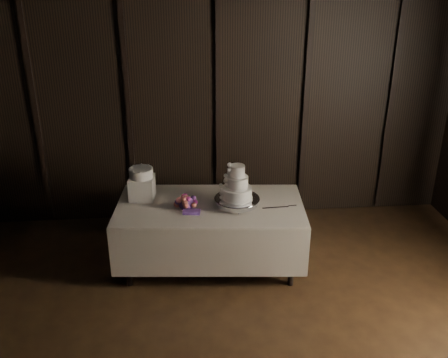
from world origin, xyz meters
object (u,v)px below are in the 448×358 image
(display_table, at_px, (210,233))
(small_cake, at_px, (141,173))
(box_pedestal, at_px, (142,188))
(bouquet, at_px, (186,203))
(cake_stand, at_px, (237,202))
(wedding_cake, at_px, (235,186))

(display_table, relative_size, small_cake, 8.08)
(box_pedestal, bearing_deg, bouquet, -30.90)
(display_table, height_order, cake_stand, cake_stand)
(small_cake, bearing_deg, bouquet, -30.90)
(wedding_cake, relative_size, bouquet, 0.96)
(wedding_cake, bearing_deg, box_pedestal, 164.36)
(box_pedestal, bearing_deg, wedding_cake, -16.83)
(display_table, xyz_separation_m, small_cake, (-0.72, 0.22, 0.64))
(cake_stand, distance_m, box_pedestal, 1.05)
(display_table, distance_m, small_cake, 0.99)
(bouquet, distance_m, small_cake, 0.60)
(box_pedestal, bearing_deg, cake_stand, -15.57)
(display_table, height_order, wedding_cake, wedding_cake)
(cake_stand, distance_m, wedding_cake, 0.20)
(display_table, bearing_deg, box_pedestal, 168.29)
(display_table, bearing_deg, bouquet, -160.75)
(wedding_cake, relative_size, small_cake, 1.45)
(cake_stand, bearing_deg, wedding_cake, -150.26)
(display_table, distance_m, bouquet, 0.48)
(bouquet, bearing_deg, cake_stand, 0.17)
(wedding_cake, distance_m, bouquet, 0.54)
(display_table, xyz_separation_m, cake_stand, (0.28, -0.06, 0.39))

